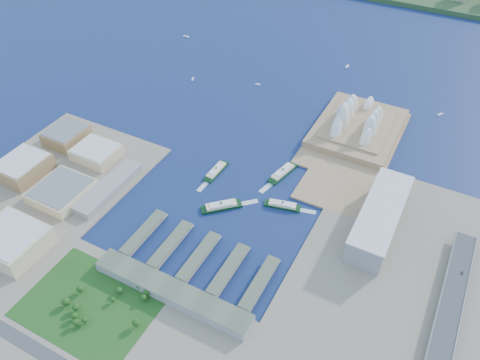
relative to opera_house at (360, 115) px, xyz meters
The scene contains 22 objects.
ground 300.75m from the opera_house, 110.56° to the right, with size 3000.00×3000.00×0.00m, color #101E4B.
west_land 524.58m from the opera_house, 132.68° to the right, with size 220.00×390.00×3.00m, color gray.
south_land 502.05m from the opera_house, 102.09° to the right, with size 720.00×180.00×3.00m, color gray.
east_land 357.85m from the opera_house, 67.75° to the right, with size 240.00×500.00×3.00m, color gray.
peninsula 36.56m from the opera_house, 82.87° to the right, with size 135.00×220.00×3.00m, color #A17D58.
opera_house is the anchor object (origin of this frame).
toaster_building 219.62m from the opera_house, 65.77° to the right, with size 45.00×155.00×35.00m, color gray.
expressway 392.63m from the opera_house, 60.16° to the right, with size 26.00×340.00×11.85m, color gray, non-canonical shape.
west_buildings 498.76m from the opera_house, 135.41° to the right, with size 200.00×280.00×27.00m, color #94744A, non-canonical shape.
ferry_wharves 367.50m from the opera_house, 104.38° to the right, with size 184.00×90.00×9.30m, color #4C5741, non-canonical shape.
terminal_building 425.27m from the opera_house, 102.24° to the right, with size 200.00×28.00×12.00m, color gray.
park 498.56m from the opera_house, 109.34° to the right, with size 150.00×110.00×16.00m, color #194714, non-canonical shape.
ferry_a 255.71m from the opera_house, 127.71° to the right, with size 13.37×52.52×9.93m, color black, non-canonical shape.
ferry_b 173.09m from the opera_house, 112.45° to the right, with size 14.58×57.28×10.83m, color black, non-canonical shape.
ferry_c 286.83m from the opera_house, 112.99° to the right, with size 14.53×57.09×10.80m, color black, non-canonical shape.
ferry_d 225.95m from the opera_house, 99.66° to the right, with size 12.85×50.46×9.54m, color black, non-canonical shape.
boat_a 336.88m from the opera_house, behind, with size 2.98×11.92×2.30m, color white, non-canonical shape.
boat_b 223.61m from the opera_house, 164.86° to the left, with size 3.14×8.98×2.43m, color white, non-canonical shape.
boat_c 165.60m from the opera_house, 45.58° to the left, with size 3.45×11.84×2.66m, color white, non-canonical shape.
boat_d 481.62m from the opera_house, 159.27° to the left, with size 3.40×15.52×2.62m, color white, non-canonical shape.
boat_e 225.04m from the opera_house, 112.46° to the left, with size 3.90×12.26×3.01m, color white, non-canonical shape.
car_c 310.01m from the opera_house, 50.00° to the right, with size 2.02×4.98×1.44m, color slate.
Camera 1 is at (231.02, -374.73, 461.46)m, focal length 35.00 mm.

